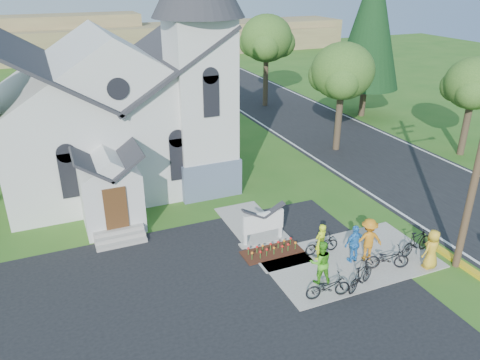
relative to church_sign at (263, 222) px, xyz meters
name	(u,v)px	position (x,y,z in m)	size (l,w,h in m)	color
ground	(325,276)	(1.20, -3.20, -1.03)	(120.00, 120.00, 0.00)	#2C611B
road	(330,133)	(11.20, 11.80, -1.02)	(8.00, 90.00, 0.02)	black
sidewalk	(349,260)	(2.70, -2.70, -1.00)	(7.00, 4.00, 0.05)	gray
church	(117,90)	(-4.28, 9.28, 4.22)	(12.35, 12.00, 13.00)	silver
church_sign	(263,222)	(0.00, 0.00, 0.00)	(2.20, 0.40, 1.70)	gray
flower_bed	(272,252)	(0.00, -0.90, -0.99)	(2.60, 1.10, 0.07)	#37190F
tree_road_near	(343,72)	(9.70, 8.80, 4.18)	(4.00, 4.00, 7.05)	#36271D
tree_road_mid	(267,39)	(10.20, 20.80, 4.75)	(4.40, 4.40, 7.80)	#36271D
tree_road_far	(474,84)	(16.70, 4.80, 3.61)	(3.60, 3.60, 6.30)	#36271D
conifer	(371,23)	(16.20, 14.80, 6.36)	(5.20, 5.20, 12.40)	#36271D
distant_hills	(130,39)	(4.56, 53.13, 1.15)	(61.00, 10.00, 5.60)	olive
cyclist_0	(321,242)	(1.60, -2.12, -0.17)	(0.59, 0.39, 1.62)	#CBE71B
bike_0	(328,287)	(0.51, -4.40, -0.52)	(0.60, 1.72, 0.90)	black
cyclist_1	(321,262)	(0.74, -3.48, -0.09)	(0.86, 0.67, 1.77)	#4AB221
bike_1	(361,276)	(1.96, -4.40, -0.47)	(0.48, 1.70, 1.02)	black
cyclist_2	(355,244)	(2.78, -2.82, -0.14)	(0.98, 0.41, 1.66)	#2A81D5
bike_2	(322,244)	(1.90, -1.77, -0.56)	(0.55, 1.57, 0.83)	black
cyclist_3	(368,239)	(3.38, -2.89, -0.05)	(1.20, 0.69, 1.86)	#C87516
bike_3	(416,242)	(5.54, -3.38, -0.43)	(0.51, 1.81, 1.09)	black
cyclist_4	(432,249)	(5.34, -4.40, -0.13)	(0.83, 0.54, 1.70)	gold
bike_4	(387,258)	(3.71, -3.77, -0.51)	(0.62, 1.77, 0.93)	black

